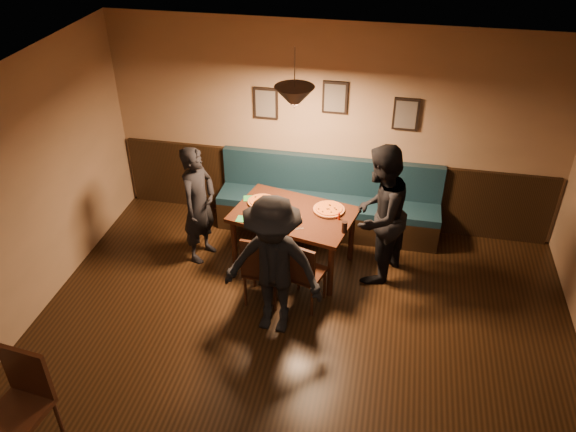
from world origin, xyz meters
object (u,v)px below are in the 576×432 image
(dining_table, at_px, (294,239))
(diner_right, at_px, (379,215))
(cafe_chair_far, at_px, (18,410))
(diner_front, at_px, (273,267))
(diner_left, at_px, (199,205))
(tabasco_bottle, at_px, (339,216))
(chair_near_right, at_px, (305,271))
(soda_glass, at_px, (344,227))
(chair_near_left, at_px, (264,266))
(booth_bench, at_px, (328,199))

(dining_table, bearing_deg, diner_right, 11.09)
(diner_right, distance_m, cafe_chair_far, 4.19)
(diner_right, xyz_separation_m, diner_front, (-1.02, -1.14, -0.05))
(diner_left, distance_m, tabasco_bottle, 1.75)
(diner_left, distance_m, diner_front, 1.62)
(dining_table, distance_m, diner_right, 1.14)
(dining_table, bearing_deg, chair_near_right, -56.24)
(diner_right, height_order, soda_glass, diner_right)
(diner_left, relative_size, cafe_chair_far, 1.51)
(tabasco_bottle, height_order, cafe_chair_far, cafe_chair_far)
(chair_near_left, bearing_deg, diner_front, -61.32)
(diner_left, bearing_deg, diner_right, -73.74)
(dining_table, relative_size, cafe_chair_far, 1.39)
(booth_bench, relative_size, chair_near_left, 3.19)
(diner_left, bearing_deg, chair_near_left, -108.64)
(tabasco_bottle, bearing_deg, soda_glass, -69.38)
(booth_bench, bearing_deg, chair_near_left, -108.43)
(diner_left, height_order, cafe_chair_far, diner_left)
(chair_near_right, height_order, cafe_chair_far, cafe_chair_far)
(diner_left, distance_m, soda_glass, 1.86)
(chair_near_left, height_order, diner_left, diner_left)
(diner_front, xyz_separation_m, soda_glass, (0.65, 0.88, 0.01))
(dining_table, xyz_separation_m, soda_glass, (0.65, -0.28, 0.45))
(chair_near_left, distance_m, soda_glass, 1.03)
(diner_right, bearing_deg, soda_glass, -32.19)
(chair_near_right, bearing_deg, diner_right, 58.48)
(chair_near_right, xyz_separation_m, diner_front, (-0.27, -0.46, 0.38))
(soda_glass, relative_size, tabasco_bottle, 1.22)
(tabasco_bottle, distance_m, cafe_chair_far, 3.88)
(booth_bench, distance_m, diner_front, 2.04)
(diner_right, xyz_separation_m, tabasco_bottle, (-0.46, -0.01, -0.06))
(diner_left, bearing_deg, chair_near_right, -98.20)
(chair_near_left, height_order, soda_glass, chair_near_left)
(diner_left, xyz_separation_m, diner_front, (1.19, -1.10, 0.05))
(booth_bench, xyz_separation_m, chair_near_right, (-0.04, -1.53, -0.05))
(chair_near_left, xyz_separation_m, soda_glass, (0.86, 0.44, 0.37))
(chair_near_right, bearing_deg, dining_table, 127.85)
(cafe_chair_far, bearing_deg, tabasco_bottle, -120.62)
(booth_bench, relative_size, soda_glass, 21.48)
(chair_near_left, relative_size, diner_front, 0.57)
(booth_bench, bearing_deg, diner_front, -98.80)
(chair_near_right, relative_size, soda_glass, 6.48)
(diner_left, bearing_deg, tabasco_bottle, -73.83)
(booth_bench, xyz_separation_m, diner_front, (-0.31, -1.99, 0.33))
(chair_near_right, height_order, diner_front, diner_front)
(dining_table, height_order, diner_right, diner_right)
(booth_bench, height_order, diner_front, diner_front)
(booth_bench, bearing_deg, diner_right, -50.22)
(chair_near_right, height_order, diner_left, diner_left)
(booth_bench, bearing_deg, chair_near_right, -91.47)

